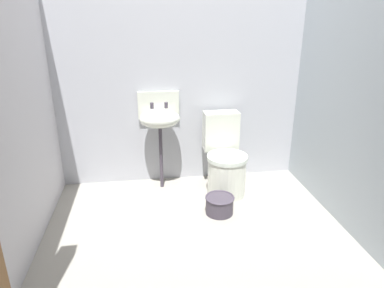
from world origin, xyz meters
name	(u,v)px	position (x,y,z in m)	size (l,w,h in m)	color
ground_plane	(197,238)	(0.00, 0.00, -0.04)	(2.92, 2.55, 0.08)	gray
wall_back	(180,77)	(0.00, 1.12, 1.12)	(2.92, 0.10, 2.24)	#AEB1B9
wall_left	(9,106)	(-1.31, 0.10, 1.12)	(0.10, 2.35, 2.24)	#B5B3B8
wall_right	(357,94)	(1.31, 0.10, 1.12)	(0.10, 2.35, 2.24)	#A9B4BC
toilet_near_wall	(225,161)	(0.40, 0.72, 0.32)	(0.40, 0.59, 0.78)	silver
sink	(160,118)	(-0.23, 0.91, 0.75)	(0.42, 0.35, 0.99)	#413A46
bucket	(220,204)	(0.26, 0.29, 0.09)	(0.27, 0.27, 0.17)	#413A46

